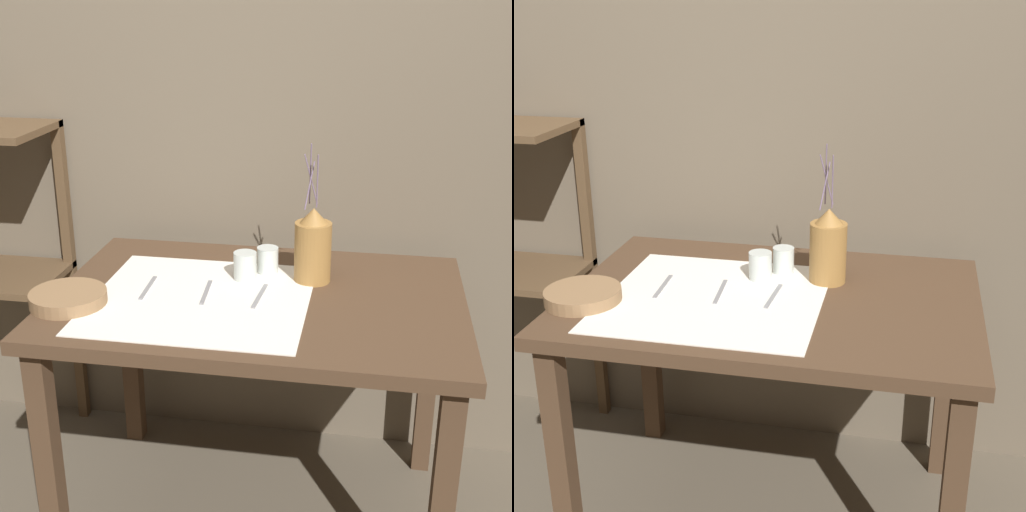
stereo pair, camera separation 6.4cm
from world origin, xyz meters
TOP-DOWN VIEW (x-y plane):
  - ground_plane at (0.00, 0.00)m, footprint 12.00×12.00m
  - stone_wall_back at (0.00, 0.52)m, footprint 7.00×0.06m
  - wooden_table at (0.00, 0.00)m, footprint 1.19×0.81m
  - linen_cloth at (-0.16, -0.06)m, footprint 0.62×0.59m
  - pitcher_with_flowers at (0.14, 0.13)m, footprint 0.11×0.11m
  - wooden_bowl at (-0.52, -0.16)m, footprint 0.22×0.22m
  - glass_tumbler_near at (-0.06, 0.10)m, footprint 0.07×0.07m
  - glass_tumbler_far at (0.00, 0.17)m, footprint 0.07×0.07m
  - fork_outer at (-0.33, -0.02)m, footprint 0.02×0.17m
  - fork_inner at (-0.15, -0.02)m, footprint 0.03×0.17m
  - knife_center at (0.01, -0.02)m, footprint 0.02×0.17m

SIDE VIEW (x-z plane):
  - ground_plane at x=0.00m, z-range 0.00..0.00m
  - wooden_table at x=0.00m, z-range 0.29..1.08m
  - linen_cloth at x=-0.16m, z-range 0.79..0.79m
  - fork_outer at x=-0.33m, z-range 0.79..0.80m
  - fork_inner at x=-0.15m, z-range 0.79..0.80m
  - knife_center at x=0.01m, z-range 0.79..0.80m
  - wooden_bowl at x=-0.52m, z-range 0.79..0.83m
  - glass_tumbler_far at x=0.00m, z-range 0.79..0.88m
  - glass_tumbler_near at x=-0.06m, z-range 0.79..0.88m
  - pitcher_with_flowers at x=0.14m, z-range 0.69..1.11m
  - stone_wall_back at x=0.00m, z-range 0.00..2.40m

